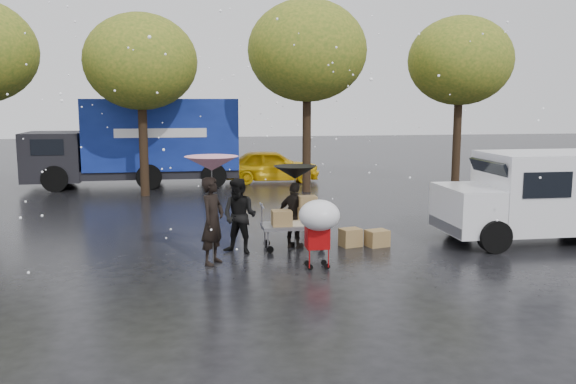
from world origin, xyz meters
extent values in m
plane|color=black|center=(0.00, 0.00, 0.00)|extent=(90.00, 90.00, 0.00)
imported|color=black|center=(-1.42, 0.21, 0.94)|extent=(0.73, 0.81, 1.87)
imported|color=black|center=(-0.78, 1.02, 0.86)|extent=(1.05, 0.98, 1.72)
imported|color=black|center=(0.54, 1.31, 0.78)|extent=(0.95, 0.87, 1.57)
cylinder|color=#4C4C4C|center=(-1.42, 0.21, 1.08)|extent=(0.02, 0.02, 2.15)
cone|color=#EE6288|center=(-1.42, 0.21, 2.15)|extent=(1.13, 1.13, 0.30)
sphere|color=#4C4C4C|center=(-1.42, 0.21, 2.18)|extent=(0.06, 0.06, 0.06)
cylinder|color=#4C4C4C|center=(0.54, 1.31, 0.90)|extent=(0.02, 0.02, 1.80)
cone|color=black|center=(0.54, 1.31, 1.80)|extent=(1.00, 1.00, 0.30)
sphere|color=#4C4C4C|center=(0.54, 1.31, 1.83)|extent=(0.06, 0.06, 0.06)
cube|color=slate|center=(0.50, 1.24, 0.55)|extent=(1.50, 0.80, 0.08)
cylinder|color=slate|center=(-0.25, 1.24, 0.80)|extent=(0.04, 0.04, 0.60)
cube|color=olive|center=(0.85, 1.34, 0.79)|extent=(0.55, 0.45, 0.40)
cube|color=olive|center=(0.20, 1.14, 0.77)|extent=(0.45, 0.40, 0.35)
cube|color=olive|center=(0.80, 1.09, 1.13)|extent=(0.40, 0.35, 0.28)
cube|color=tan|center=(0.55, 1.24, 0.65)|extent=(0.90, 0.55, 0.12)
cylinder|color=black|center=(-0.10, 0.92, 0.08)|extent=(0.16, 0.05, 0.16)
cylinder|color=black|center=(-0.10, 1.56, 0.08)|extent=(0.16, 0.05, 0.16)
cylinder|color=black|center=(1.10, 0.92, 0.08)|extent=(0.16, 0.05, 0.16)
cylinder|color=black|center=(1.10, 1.56, 0.08)|extent=(0.16, 0.05, 0.16)
cube|color=#A8090B|center=(0.70, -0.45, 0.65)|extent=(0.47, 0.41, 0.45)
cylinder|color=#A8090B|center=(0.70, -0.64, 1.02)|extent=(0.42, 0.02, 0.02)
cylinder|color=#4C4C4C|center=(0.70, -0.64, 0.95)|extent=(0.02, 0.02, 0.60)
ellipsoid|color=white|center=(0.70, -0.64, 1.15)|extent=(0.84, 0.84, 0.63)
cylinder|color=black|center=(0.52, -0.61, 0.06)|extent=(0.12, 0.04, 0.12)
cylinder|color=black|center=(0.52, -0.29, 0.06)|extent=(0.12, 0.04, 0.12)
cylinder|color=black|center=(0.88, -0.61, 0.06)|extent=(0.12, 0.04, 0.12)
cylinder|color=black|center=(0.88, -0.29, 0.06)|extent=(0.12, 0.04, 0.12)
cube|color=white|center=(7.16, 1.07, 1.25)|extent=(3.80, 2.00, 1.90)
cube|color=white|center=(4.76, 1.07, 0.85)|extent=(1.20, 1.95, 1.10)
cube|color=black|center=(5.31, 1.07, 1.70)|extent=(0.37, 1.70, 0.67)
cube|color=slate|center=(4.21, 1.07, 0.45)|extent=(0.12, 1.90, 0.25)
cylinder|color=black|center=(4.96, 0.12, 0.38)|extent=(0.76, 0.28, 0.76)
cylinder|color=black|center=(4.96, 2.02, 0.38)|extent=(0.76, 0.28, 0.76)
cylinder|color=black|center=(8.26, 2.02, 0.38)|extent=(0.76, 0.28, 0.76)
cube|color=navy|center=(-2.94, 12.67, 2.10)|extent=(6.00, 2.50, 2.80)
cube|color=black|center=(-7.14, 12.67, 1.25)|extent=(2.20, 2.40, 1.90)
cube|color=black|center=(-3.94, 12.67, 0.55)|extent=(8.00, 2.30, 0.35)
cube|color=white|center=(-2.94, 11.41, 2.20)|extent=(3.50, 0.03, 0.35)
cylinder|color=black|center=(-6.94, 11.52, 0.50)|extent=(1.00, 0.30, 1.00)
cylinder|color=black|center=(-6.94, 13.82, 0.50)|extent=(1.00, 0.30, 1.00)
cylinder|color=black|center=(-0.94, 11.52, 0.50)|extent=(1.00, 0.30, 1.00)
cylinder|color=black|center=(-0.94, 13.82, 0.50)|extent=(1.00, 0.30, 1.00)
cube|color=olive|center=(1.88, 1.27, 0.21)|extent=(0.55, 0.49, 0.43)
cube|color=olive|center=(2.51, 1.16, 0.20)|extent=(0.59, 0.51, 0.39)
imported|color=yellow|center=(1.55, 12.94, 0.69)|extent=(4.12, 1.79, 1.38)
cylinder|color=black|center=(-3.50, 10.00, 2.24)|extent=(0.32, 0.32, 4.48)
ellipsoid|color=#385B1A|center=(-3.50, 10.00, 4.80)|extent=(4.00, 4.00, 3.40)
cylinder|color=black|center=(2.50, 10.00, 2.45)|extent=(0.32, 0.32, 4.90)
ellipsoid|color=#385B1A|center=(2.50, 10.00, 5.25)|extent=(4.40, 4.40, 3.74)
cylinder|color=black|center=(8.50, 10.00, 2.31)|extent=(0.32, 0.32, 4.62)
ellipsoid|color=#385B1A|center=(8.50, 10.00, 4.95)|extent=(4.00, 4.00, 3.40)
camera|label=1|loc=(-1.88, -12.52, 3.48)|focal=38.00mm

